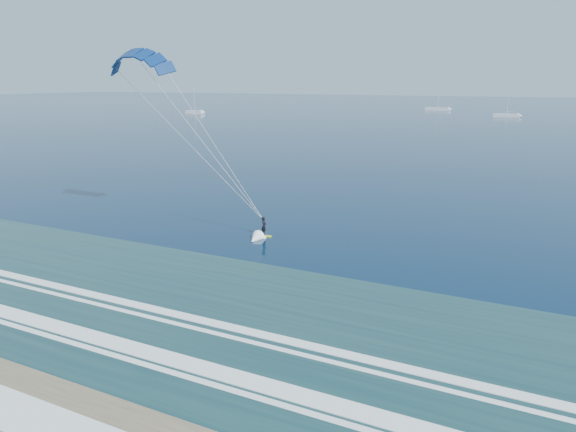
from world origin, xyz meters
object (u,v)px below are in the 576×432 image
at_px(kitesurfer_rig, 195,133).
at_px(sailboat_2, 507,115).
at_px(sailboat_0, 195,112).
at_px(sailboat_1, 438,109).

bearing_deg(kitesurfer_rig, sailboat_2, 84.81).
distance_m(sailboat_0, sailboat_2, 118.22).
distance_m(sailboat_1, sailboat_2, 45.46).
xyz_separation_m(sailboat_0, sailboat_2, (113.66, 32.53, 0.01)).
height_order(kitesurfer_rig, sailboat_1, kitesurfer_rig).
bearing_deg(sailboat_2, sailboat_1, 131.89).
bearing_deg(kitesurfer_rig, sailboat_0, 125.81).
relative_size(kitesurfer_rig, sailboat_0, 1.55).
bearing_deg(kitesurfer_rig, sailboat_1, 94.24).
relative_size(kitesurfer_rig, sailboat_1, 1.18).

